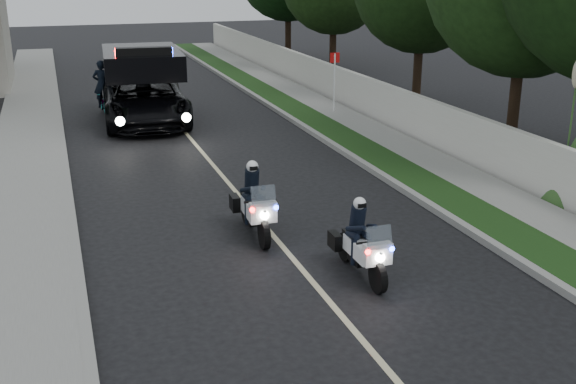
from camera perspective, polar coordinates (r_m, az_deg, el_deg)
name	(u,v)px	position (r m, az deg, el deg)	size (l,w,h in m)	color
ground	(345,320)	(11.73, 4.67, -10.41)	(120.00, 120.00, 0.00)	black
curb_right	(339,149)	(21.81, 4.22, 3.57)	(0.20, 60.00, 0.15)	gray
grass_verge	(359,147)	(22.08, 5.90, 3.72)	(1.20, 60.00, 0.16)	#193814
sidewalk_right	(396,144)	(22.64, 8.90, 3.96)	(1.40, 60.00, 0.16)	gray
property_wall	(425,121)	(22.96, 11.21, 5.76)	(0.22, 60.00, 1.50)	beige
curb_left	(66,173)	(20.17, -17.79, 1.49)	(0.20, 60.00, 0.15)	gray
sidewalk_left	(24,177)	(20.20, -20.90, 1.18)	(2.00, 60.00, 0.16)	gray
lane_marking	(211,162)	(20.62, -6.35, 2.43)	(0.12, 50.00, 0.01)	#BFB78C
police_moto_left	(255,234)	(15.14, -2.74, -3.49)	(0.67, 1.93, 1.64)	silver
police_moto_right	(360,275)	(13.30, 5.94, -6.80)	(0.63, 1.79, 1.52)	white
police_suv	(146,122)	(26.28, -11.56, 5.64)	(2.93, 6.33, 3.08)	black
bicycle	(104,112)	(28.44, -14.87, 6.35)	(0.53, 1.53, 0.80)	black
cyclist	(104,112)	(28.44, -14.87, 6.35)	(0.66, 0.44, 1.84)	black
sign_post	(334,115)	(27.08, 3.77, 6.35)	(0.39, 0.39, 2.47)	#B2150C
pampas_far	(573,204)	(18.39, 22.36, -0.90)	(1.55, 1.55, 4.42)	beige
tree_right_b	(510,146)	(23.55, 17.79, 3.66)	(6.13, 6.13, 10.22)	#1D3D14
tree_right_c	(416,102)	(30.12, 10.46, 7.31)	(5.63, 5.63, 9.39)	#183410
tree_right_d	(332,72)	(37.81, 3.66, 9.79)	(5.51, 5.51, 9.19)	#1E3D14
tree_right_e	(288,59)	(43.29, 0.01, 10.92)	(6.15, 6.15, 10.25)	black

